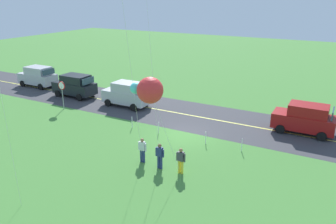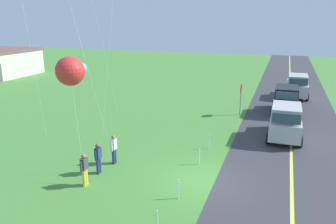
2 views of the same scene
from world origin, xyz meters
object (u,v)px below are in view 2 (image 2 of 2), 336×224
at_px(person_adult_companion, 98,157).
at_px(person_child_watcher, 114,148).
at_px(stop_sign, 241,93).
at_px(person_adult_near, 84,169).
at_px(car_suv_foreground, 286,121).
at_px(car_parked_east_near, 286,99).
at_px(kite_red_low, 71,71).
at_px(car_parked_east_far, 297,86).

bearing_deg(person_adult_companion, person_child_watcher, -21.45).
distance_m(stop_sign, person_adult_near, 15.40).
bearing_deg(person_adult_near, car_suv_foreground, -6.64).
distance_m(car_suv_foreground, person_adult_companion, 12.25).
distance_m(car_suv_foreground, car_parked_east_near, 6.35).
relative_size(stop_sign, kite_red_low, 0.44).
distance_m(car_parked_east_near, person_child_watcher, 16.04).
bearing_deg(kite_red_low, person_child_watcher, -43.89).
xyz_separation_m(car_parked_east_far, person_adult_near, (-22.67, 9.72, -0.29)).
xyz_separation_m(stop_sign, person_adult_companion, (-13.08, 5.34, -0.94)).
height_order(car_parked_east_near, stop_sign, stop_sign).
bearing_deg(car_suv_foreground, person_adult_near, 138.48).
relative_size(person_adult_companion, person_child_watcher, 1.00).
height_order(car_parked_east_far, stop_sign, stop_sign).
bearing_deg(person_adult_companion, car_parked_east_far, -38.49).
relative_size(car_parked_east_far, person_child_watcher, 2.75).
relative_size(car_suv_foreground, car_parked_east_far, 1.00).
height_order(person_adult_near, person_adult_companion, same).
bearing_deg(person_child_watcher, car_parked_east_near, 50.14).
bearing_deg(car_parked_east_far, person_child_watcher, 154.32).
bearing_deg(person_adult_near, stop_sign, 14.81).
relative_size(car_parked_east_near, person_adult_near, 2.75).
distance_m(car_suv_foreground, person_child_watcher, 11.22).
height_order(stop_sign, kite_red_low, kite_red_low).
bearing_deg(car_suv_foreground, car_parked_east_near, 0.16).
xyz_separation_m(person_adult_companion, kite_red_low, (-0.06, 1.17, 4.30)).
distance_m(person_adult_near, kite_red_low, 4.66).
bearing_deg(person_child_watcher, car_suv_foreground, 32.37).
height_order(stop_sign, person_adult_near, stop_sign).
height_order(car_suv_foreground, person_child_watcher, car_suv_foreground).
bearing_deg(car_suv_foreground, person_adult_companion, 134.04).
distance_m(car_parked_east_near, person_adult_companion, 17.27).
height_order(car_parked_east_near, person_adult_near, car_parked_east_near).
height_order(car_suv_foreground, car_parked_east_near, same).
distance_m(car_parked_east_near, stop_sign, 3.93).
xyz_separation_m(person_adult_near, person_adult_companion, (1.36, 0.06, 0.00)).
xyz_separation_m(car_parked_east_far, person_child_watcher, (-19.97, 9.60, -0.29)).
distance_m(car_parked_east_near, kite_red_low, 18.38).
bearing_deg(person_adult_companion, car_parked_east_near, -44.41).
bearing_deg(stop_sign, kite_red_low, 153.68).
xyz_separation_m(car_parked_east_near, person_adult_near, (-16.22, 8.72, -0.29)).
bearing_deg(car_parked_east_near, car_parked_east_far, -8.81).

